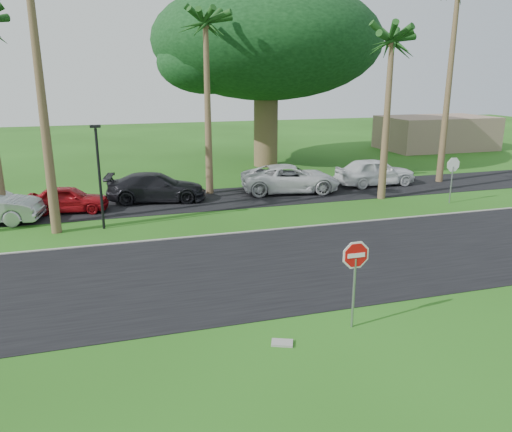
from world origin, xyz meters
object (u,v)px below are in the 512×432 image
(stop_sign_near, at_px, (355,267))
(car_pickup, at_px, (375,172))
(stop_sign_far, at_px, (453,171))
(car_minivan, at_px, (290,179))
(car_red, at_px, (68,199))
(car_dark, at_px, (156,187))

(stop_sign_near, relative_size, car_pickup, 0.52)
(stop_sign_far, relative_size, car_minivan, 0.45)
(stop_sign_near, xyz_separation_m, stop_sign_far, (11.50, 11.00, 0.00))
(car_minivan, xyz_separation_m, car_pickup, (5.74, 0.27, 0.05))
(stop_sign_near, height_order, car_pickup, stop_sign_near)
(car_red, height_order, car_pickup, car_pickup)
(car_pickup, bearing_deg, stop_sign_near, 147.60)
(stop_sign_near, relative_size, car_red, 0.67)
(car_minivan, bearing_deg, car_red, 103.54)
(car_dark, bearing_deg, car_red, 112.54)
(stop_sign_far, bearing_deg, car_dark, -18.10)
(car_dark, distance_m, car_minivan, 7.80)
(car_dark, bearing_deg, stop_sign_far, -98.49)
(stop_sign_near, relative_size, car_dark, 0.49)
(car_red, bearing_deg, car_minivan, -76.68)
(stop_sign_far, xyz_separation_m, car_dark, (-15.18, 4.96, -1.00))
(car_minivan, relative_size, car_pickup, 1.16)
(car_minivan, bearing_deg, stop_sign_far, -114.69)
(car_red, relative_size, car_minivan, 0.67)
(stop_sign_near, relative_size, stop_sign_far, 1.00)
(car_dark, bearing_deg, car_minivan, -80.76)
(car_minivan, distance_m, car_pickup, 5.75)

